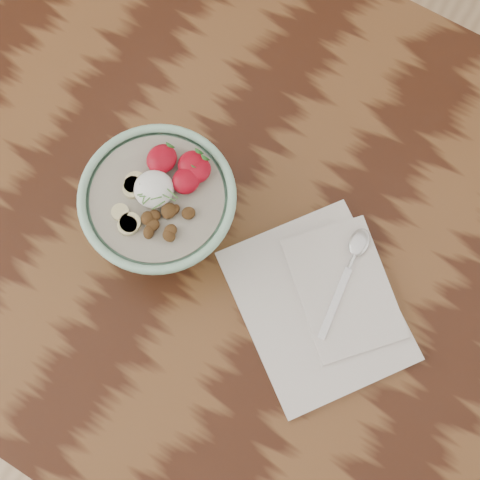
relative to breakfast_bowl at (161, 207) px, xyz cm
name	(u,v)px	position (x,y,z in cm)	size (l,w,h in cm)	color
table	(207,213)	(2.15, 6.78, -16.27)	(160.00, 90.00, 75.00)	#36190D
breakfast_bowl	(161,207)	(0.00, 0.00, 0.00)	(20.51, 20.51, 13.46)	#99CDAE
napkin	(323,302)	(24.87, 1.51, -6.33)	(32.02, 30.88, 1.54)	silver
spoon	(353,257)	(25.42, 8.91, -5.07)	(4.19, 16.92, 0.88)	silver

